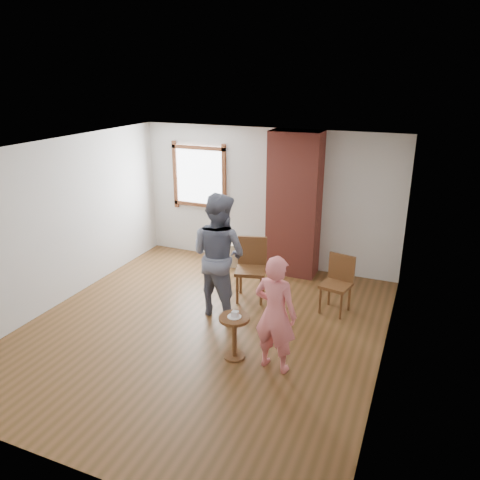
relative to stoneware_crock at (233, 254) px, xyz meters
name	(u,v)px	position (x,y,z in m)	size (l,w,h in m)	color
ground	(202,329)	(0.54, -2.40, -0.22)	(5.50, 5.50, 0.00)	brown
room_shell	(215,199)	(0.49, -1.79, 1.58)	(5.04, 5.52, 2.62)	silver
brick_chimney	(294,205)	(1.14, 0.10, 1.08)	(0.90, 0.50, 2.60)	#A9483C
stoneware_crock	(233,254)	(0.00, 0.00, 0.00)	(0.35, 0.35, 0.45)	#C1B08B
dark_pot	(242,262)	(0.17, 0.00, -0.15)	(0.14, 0.14, 0.14)	black
dining_chair_left	(251,265)	(0.82, -1.15, 0.34)	(0.58, 0.58, 1.02)	brown
dining_chair_right	(338,281)	(2.22, -1.07, 0.28)	(0.49, 0.49, 0.90)	brown
side_table	(234,330)	(1.26, -2.88, 0.18)	(0.40, 0.40, 0.60)	brown
cake_plate	(234,317)	(1.26, -2.88, 0.38)	(0.18, 0.18, 0.01)	white
cake_slice	(235,314)	(1.27, -2.88, 0.41)	(0.08, 0.07, 0.06)	white
man	(219,255)	(0.55, -1.82, 0.73)	(0.93, 0.72, 1.90)	#131B36
person_pink	(275,314)	(1.80, -2.89, 0.54)	(0.55, 0.36, 1.52)	#F87C81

